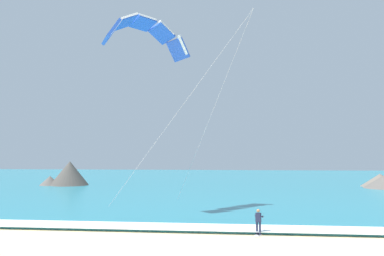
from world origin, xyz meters
name	(u,v)px	position (x,y,z in m)	size (l,w,h in m)	color
sea	(238,180)	(0.00, 72.85, 0.10)	(200.00, 120.00, 0.20)	teal
surf_foam	(242,228)	(0.00, 13.85, 0.22)	(200.00, 2.77, 0.04)	white
surfboard	(259,235)	(1.04, 12.56, 0.03)	(0.89, 1.47, 0.09)	white
kitesurfer	(258,221)	(1.04, 12.57, 0.94)	(0.64, 0.63, 1.69)	#191E38
kite_primary	(146,32)	(-8.31, 19.85, 16.19)	(12.25, 10.60, 16.38)	blue
headland_left	(67,175)	(-29.50, 51.49, 2.02)	(8.58, 6.86, 4.34)	#56514C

